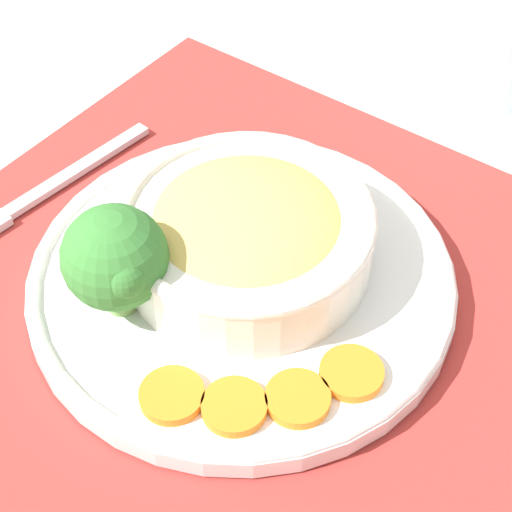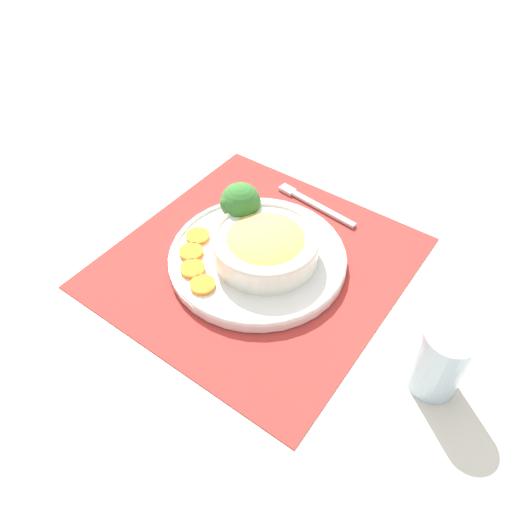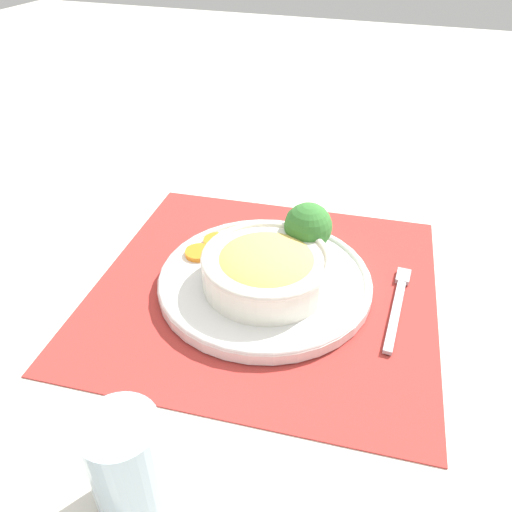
{
  "view_description": "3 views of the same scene",
  "coord_description": "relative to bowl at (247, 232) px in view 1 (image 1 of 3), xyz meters",
  "views": [
    {
      "loc": [
        -0.29,
        0.3,
        0.49
      ],
      "look_at": [
        -0.01,
        -0.0,
        0.04
      ],
      "focal_mm": 60.0,
      "sensor_mm": 36.0,
      "label": 1
    },
    {
      "loc": [
        -0.46,
        -0.41,
        0.64
      ],
      "look_at": [
        -0.02,
        -0.01,
        0.04
      ],
      "focal_mm": 35.0,
      "sensor_mm": 36.0,
      "label": 2
    },
    {
      "loc": [
        0.18,
        -0.55,
        0.47
      ],
      "look_at": [
        -0.02,
        0.0,
        0.05
      ],
      "focal_mm": 35.0,
      "sensor_mm": 36.0,
      "label": 3
    }
  ],
  "objects": [
    {
      "name": "carrot_slice_extra",
      "position": [
        -0.12,
        0.03,
        -0.03
      ],
      "size": [
        0.04,
        0.04,
        0.01
      ],
      "color": "orange",
      "rests_on": "plate"
    },
    {
      "name": "carrot_slice_far",
      "position": [
        -0.11,
        0.07,
        -0.03
      ],
      "size": [
        0.04,
        0.04,
        0.01
      ],
      "color": "orange",
      "rests_on": "plate"
    },
    {
      "name": "water_glass",
      "position": [
        -0.02,
        -0.33,
        0.0
      ],
      "size": [
        0.07,
        0.07,
        0.12
      ],
      "color": "silver",
      "rests_on": "ground_plane"
    },
    {
      "name": "placemat",
      "position": [
        -0.01,
        0.01,
        -0.05
      ],
      "size": [
        0.54,
        0.52,
        0.0
      ],
      "color": "#B2332D",
      "rests_on": "ground_plane"
    },
    {
      "name": "plate",
      "position": [
        -0.01,
        0.01,
        -0.03
      ],
      "size": [
        0.31,
        0.31,
        0.02
      ],
      "color": "white",
      "rests_on": "placemat"
    },
    {
      "name": "carrot_slice_near",
      "position": [
        -0.05,
        0.12,
        -0.03
      ],
      "size": [
        0.04,
        0.04,
        0.01
      ],
      "color": "orange",
      "rests_on": "plate"
    },
    {
      "name": "bowl",
      "position": [
        0.0,
        0.0,
        0.0
      ],
      "size": [
        0.18,
        0.18,
        0.06
      ],
      "color": "silver",
      "rests_on": "plate"
    },
    {
      "name": "ground_plane",
      "position": [
        -0.01,
        0.01,
        -0.05
      ],
      "size": [
        4.0,
        4.0,
        0.0
      ],
      "primitive_type": "plane",
      "color": "beige"
    },
    {
      "name": "broccoli_floret",
      "position": [
        0.04,
        0.09,
        0.02
      ],
      "size": [
        0.07,
        0.07,
        0.09
      ],
      "color": "#759E51",
      "rests_on": "plate"
    },
    {
      "name": "fork",
      "position": [
        0.19,
        0.04,
        -0.04
      ],
      "size": [
        0.02,
        0.18,
        0.01
      ],
      "rotation": [
        0.0,
        0.0,
        -0.01
      ],
      "color": "#B7B7BC",
      "rests_on": "placemat"
    },
    {
      "name": "carrot_slice_middle",
      "position": [
        -0.08,
        0.1,
        -0.03
      ],
      "size": [
        0.04,
        0.04,
        0.01
      ],
      "color": "orange",
      "rests_on": "plate"
    }
  ]
}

